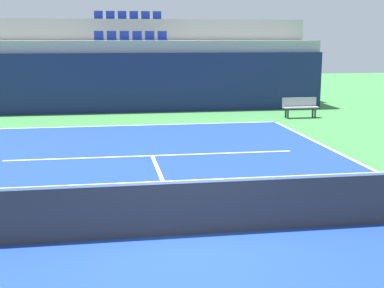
% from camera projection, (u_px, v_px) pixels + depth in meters
% --- Properties ---
extents(ground_plane, '(80.00, 80.00, 0.00)m').
position_uv_depth(ground_plane, '(185.00, 235.00, 9.26)').
color(ground_plane, '#387A3D').
extents(court_surface, '(11.00, 24.00, 0.01)m').
position_uv_depth(court_surface, '(185.00, 235.00, 9.26)').
color(court_surface, navy).
rests_on(court_surface, ground_plane).
extents(baseline_far, '(11.00, 0.10, 0.00)m').
position_uv_depth(baseline_far, '(140.00, 125.00, 20.83)').
color(baseline_far, white).
rests_on(baseline_far, court_surface).
extents(service_line_far, '(8.26, 0.10, 0.00)m').
position_uv_depth(service_line_far, '(152.00, 156.00, 15.46)').
color(service_line_far, white).
rests_on(service_line_far, court_surface).
extents(centre_service_line, '(0.10, 6.40, 0.00)m').
position_uv_depth(centre_service_line, '(165.00, 185.00, 12.36)').
color(centre_service_line, white).
rests_on(centre_service_line, court_surface).
extents(back_wall, '(17.72, 0.30, 2.67)m').
position_uv_depth(back_wall, '(133.00, 83.00, 24.26)').
color(back_wall, navy).
rests_on(back_wall, ground_plane).
extents(stands_tier_lower, '(17.72, 2.40, 3.21)m').
position_uv_depth(stands_tier_lower, '(132.00, 75.00, 25.51)').
color(stands_tier_lower, '#9E9E99').
rests_on(stands_tier_lower, ground_plane).
extents(stands_tier_upper, '(17.72, 2.40, 4.23)m').
position_uv_depth(stands_tier_upper, '(129.00, 62.00, 27.74)').
color(stands_tier_upper, '#9E9E99').
rests_on(stands_tier_upper, ground_plane).
extents(seating_row_lower, '(3.42, 0.44, 0.44)m').
position_uv_depth(seating_row_lower, '(131.00, 38.00, 25.27)').
color(seating_row_lower, navy).
rests_on(seating_row_lower, stands_tier_lower).
extents(seating_row_upper, '(3.42, 0.44, 0.44)m').
position_uv_depth(seating_row_upper, '(128.00, 17.00, 27.39)').
color(seating_row_upper, navy).
rests_on(seating_row_upper, stands_tier_upper).
extents(tennis_net, '(11.08, 0.08, 1.07)m').
position_uv_depth(tennis_net, '(185.00, 207.00, 9.16)').
color(tennis_net, black).
rests_on(tennis_net, court_surface).
extents(player_bench, '(1.50, 0.40, 0.85)m').
position_uv_depth(player_bench, '(300.00, 106.00, 22.76)').
color(player_bench, '#99999E').
rests_on(player_bench, ground_plane).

